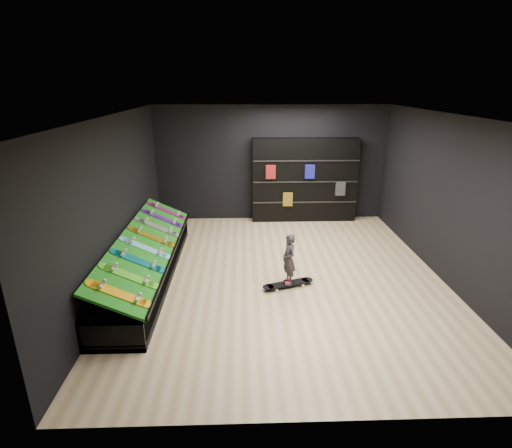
{
  "coord_description": "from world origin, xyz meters",
  "views": [
    {
      "loc": [
        -0.74,
        -6.88,
        3.53
      ],
      "look_at": [
        -0.5,
        0.2,
        1.0
      ],
      "focal_mm": 28.0,
      "sensor_mm": 36.0,
      "label": 1
    }
  ],
  "objects_px": {
    "floor_skateboard": "(288,285)",
    "child": "(289,269)",
    "back_shelving": "(305,180)",
    "display_rack": "(148,266)"
  },
  "relations": [
    {
      "from": "floor_skateboard",
      "to": "child",
      "type": "distance_m",
      "value": 0.33
    },
    {
      "from": "child",
      "to": "back_shelving",
      "type": "bearing_deg",
      "value": 151.41
    },
    {
      "from": "floor_skateboard",
      "to": "display_rack",
      "type": "bearing_deg",
      "value": 151.61
    },
    {
      "from": "display_rack",
      "to": "child",
      "type": "distance_m",
      "value": 2.65
    },
    {
      "from": "display_rack",
      "to": "child",
      "type": "relative_size",
      "value": 7.97
    },
    {
      "from": "display_rack",
      "to": "floor_skateboard",
      "type": "height_order",
      "value": "display_rack"
    },
    {
      "from": "floor_skateboard",
      "to": "child",
      "type": "bearing_deg",
      "value": 161.32
    },
    {
      "from": "display_rack",
      "to": "floor_skateboard",
      "type": "bearing_deg",
      "value": -9.71
    },
    {
      "from": "floor_skateboard",
      "to": "child",
      "type": "relative_size",
      "value": 1.74
    },
    {
      "from": "back_shelving",
      "to": "child",
      "type": "height_order",
      "value": "back_shelving"
    }
  ]
}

